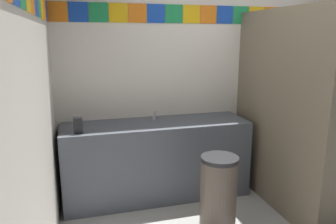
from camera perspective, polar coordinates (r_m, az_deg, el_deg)
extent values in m
cube|color=silver|center=(4.13, 9.36, 6.47)|extent=(4.01, 0.08, 2.69)
cube|color=orange|center=(3.69, -19.03, 16.47)|extent=(0.20, 0.01, 0.20)
cube|color=#1947B7|center=(3.69, -15.62, 16.70)|extent=(0.20, 0.01, 0.20)
cube|color=#1E8C4C|center=(3.69, -12.20, 16.87)|extent=(0.20, 0.01, 0.20)
cube|color=yellow|center=(3.71, -8.80, 16.98)|extent=(0.20, 0.01, 0.20)
cube|color=orange|center=(3.74, -5.44, 17.04)|extent=(0.20, 0.01, 0.20)
cube|color=#1947B7|center=(3.79, -2.15, 17.05)|extent=(0.20, 0.01, 0.20)
cube|color=#1E8C4C|center=(3.84, 1.06, 17.00)|extent=(0.20, 0.01, 0.20)
cube|color=yellow|center=(3.91, 4.16, 16.90)|extent=(0.20, 0.01, 0.20)
cube|color=orange|center=(3.98, 7.16, 16.77)|extent=(0.20, 0.01, 0.20)
cube|color=#1947B7|center=(4.07, 10.03, 16.60)|extent=(0.20, 0.01, 0.20)
cube|color=#1E8C4C|center=(4.16, 12.78, 16.40)|extent=(0.20, 0.01, 0.20)
cube|color=yellow|center=(4.26, 15.39, 16.17)|extent=(0.20, 0.01, 0.20)
cube|color=orange|center=(4.37, 17.87, 15.93)|extent=(0.20, 0.01, 0.20)
cube|color=#1947B7|center=(4.49, 20.22, 15.68)|extent=(0.20, 0.01, 0.20)
cube|color=#1E8C4C|center=(4.61, 22.44, 15.41)|extent=(0.20, 0.01, 0.20)
cube|color=yellow|center=(4.74, 24.53, 15.14)|extent=(0.20, 0.01, 0.20)
cube|color=orange|center=(4.88, 26.51, 14.86)|extent=(0.20, 0.01, 0.20)
cube|color=silver|center=(2.24, -23.51, -0.08)|extent=(0.08, 3.04, 2.69)
cube|color=#1947B7|center=(2.73, -22.40, 17.60)|extent=(0.01, 0.20, 0.20)
cube|color=#1E8C4C|center=(2.95, -21.90, 17.25)|extent=(0.01, 0.20, 0.20)
cube|color=yellow|center=(3.16, -21.47, 16.95)|extent=(0.01, 0.20, 0.20)
cube|color=orange|center=(3.38, -21.10, 16.68)|extent=(0.01, 0.20, 0.20)
cube|color=#1947B7|center=(3.59, -20.77, 16.44)|extent=(0.01, 0.20, 0.20)
cube|color=#4C515B|center=(3.74, -2.01, -8.42)|extent=(2.07, 0.60, 0.88)
cube|color=#4C515B|center=(3.88, -3.03, -1.41)|extent=(2.07, 0.03, 0.08)
cylinder|color=#F4EDCB|center=(3.59, -1.94, -2.87)|extent=(0.34, 0.34, 0.10)
cylinder|color=silver|center=(3.70, -2.46, -1.10)|extent=(0.04, 0.04, 0.05)
cylinder|color=silver|center=(3.63, -2.29, -0.22)|extent=(0.02, 0.06, 0.09)
cube|color=black|center=(3.32, -15.64, -2.28)|extent=(0.09, 0.07, 0.16)
cylinder|color=black|center=(3.29, -15.57, -3.49)|extent=(0.02, 0.02, 0.03)
cube|color=#726651|center=(3.57, 18.29, 0.11)|extent=(0.04, 1.59, 2.10)
cylinder|color=silver|center=(2.96, 26.99, -1.17)|extent=(0.02, 0.02, 0.10)
cylinder|color=white|center=(4.40, 21.79, -9.37)|extent=(0.38, 0.38, 0.40)
torus|color=white|center=(4.32, 22.04, -6.73)|extent=(0.39, 0.39, 0.05)
cube|color=white|center=(4.43, 20.58, -4.00)|extent=(0.34, 0.17, 0.34)
cylinder|color=brown|center=(3.22, 8.91, -14.23)|extent=(0.35, 0.35, 0.69)
cylinder|color=#262628|center=(3.07, 9.15, -8.20)|extent=(0.36, 0.36, 0.04)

